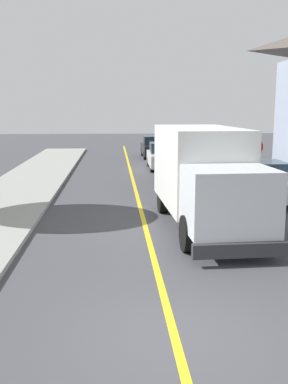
{
  "coord_description": "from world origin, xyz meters",
  "views": [
    {
      "loc": [
        -0.99,
        -6.83,
        3.84
      ],
      "look_at": [
        -0.13,
        5.82,
        1.4
      ],
      "focal_mm": 41.01,
      "sensor_mm": 36.0,
      "label": 1
    }
  ],
  "objects_px": {
    "box_truck": "(204,173)",
    "parked_van_across": "(263,182)",
    "parked_car_far": "(154,147)",
    "parked_car_near": "(176,170)",
    "parked_car_mid": "(163,157)",
    "stop_sign": "(254,156)"
  },
  "relations": [
    {
      "from": "parked_car_near",
      "to": "stop_sign",
      "type": "xyz_separation_m",
      "value": [
        2.7,
        -3.82,
        1.06
      ]
    },
    {
      "from": "parked_car_near",
      "to": "parked_car_mid",
      "type": "bearing_deg",
      "value": 89.96
    },
    {
      "from": "parked_car_near",
      "to": "parked_car_far",
      "type": "bearing_deg",
      "value": 89.88
    },
    {
      "from": "box_truck",
      "to": "parked_car_near",
      "type": "xyz_separation_m",
      "value": [
        0.18,
        7.7,
        -0.97
      ]
    },
    {
      "from": "parked_car_mid",
      "to": "parked_car_far",
      "type": "height_order",
      "value": "same"
    },
    {
      "from": "stop_sign",
      "to": "box_truck",
      "type": "bearing_deg",
      "value": -126.56
    },
    {
      "from": "parked_van_across",
      "to": "stop_sign",
      "type": "xyz_separation_m",
      "value": [
        -0.41,
        0.15,
        1.06
      ]
    },
    {
      "from": "parked_car_mid",
      "to": "parked_car_near",
      "type": "bearing_deg",
      "value": -90.04
    },
    {
      "from": "parked_car_near",
      "to": "parked_van_across",
      "type": "height_order",
      "value": "same"
    },
    {
      "from": "stop_sign",
      "to": "parked_van_across",
      "type": "bearing_deg",
      "value": -19.91
    },
    {
      "from": "box_truck",
      "to": "parked_van_across",
      "type": "bearing_deg",
      "value": 48.65
    },
    {
      "from": "parked_car_mid",
      "to": "parked_car_far",
      "type": "relative_size",
      "value": 1.0
    },
    {
      "from": "parked_car_near",
      "to": "parked_car_mid",
      "type": "height_order",
      "value": "same"
    },
    {
      "from": "parked_car_mid",
      "to": "stop_sign",
      "type": "distance_m",
      "value": 10.26
    },
    {
      "from": "parked_van_across",
      "to": "parked_car_far",
      "type": "bearing_deg",
      "value": 100.5
    },
    {
      "from": "box_truck",
      "to": "parked_car_near",
      "type": "distance_m",
      "value": 7.76
    },
    {
      "from": "parked_car_near",
      "to": "parked_van_across",
      "type": "xyz_separation_m",
      "value": [
        3.11,
        -3.96,
        0.0
      ]
    },
    {
      "from": "parked_car_far",
      "to": "stop_sign",
      "type": "xyz_separation_m",
      "value": [
        2.68,
        -16.49,
        1.06
      ]
    },
    {
      "from": "parked_van_across",
      "to": "stop_sign",
      "type": "relative_size",
      "value": 1.67
    },
    {
      "from": "box_truck",
      "to": "stop_sign",
      "type": "distance_m",
      "value": 4.84
    },
    {
      "from": "stop_sign",
      "to": "parked_car_far",
      "type": "bearing_deg",
      "value": 99.22
    },
    {
      "from": "parked_car_far",
      "to": "stop_sign",
      "type": "bearing_deg",
      "value": -80.78
    }
  ]
}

